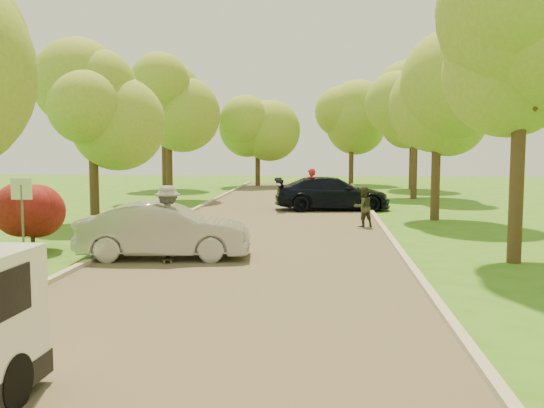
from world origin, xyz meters
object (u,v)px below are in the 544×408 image
(longboard, at_px, (169,257))
(person_striped, at_px, (311,190))
(dark_sedan, at_px, (332,194))
(person_olive, at_px, (363,207))
(street_sign, at_px, (22,202))
(silver_sedan, at_px, (165,231))
(skateboarder, at_px, (168,221))

(longboard, distance_m, person_striped, 13.12)
(dark_sedan, xyz_separation_m, person_striped, (-0.97, -0.37, 0.21))
(dark_sedan, bearing_deg, person_olive, -176.59)
(person_olive, bearing_deg, person_striped, -95.32)
(street_sign, bearing_deg, person_olive, 39.30)
(longboard, bearing_deg, dark_sedan, -119.29)
(street_sign, distance_m, dark_sedan, 15.72)
(silver_sedan, xyz_separation_m, dark_sedan, (4.60, 12.63, 0.03))
(longboard, bearing_deg, person_striped, -115.77)
(longboard, distance_m, person_olive, 8.95)
(street_sign, relative_size, longboard, 2.21)
(person_striped, bearing_deg, skateboarder, 62.91)
(person_striped, bearing_deg, longboard, 62.91)
(skateboarder, distance_m, person_olive, 8.93)
(street_sign, bearing_deg, person_striped, 61.41)
(street_sign, height_order, longboard, street_sign)
(dark_sedan, bearing_deg, longboard, 154.57)
(street_sign, relative_size, person_striped, 1.11)
(street_sign, relative_size, skateboarder, 1.17)
(dark_sedan, xyz_separation_m, person_olive, (1.06, -5.94, -0.03))
(longboard, bearing_deg, person_olive, -138.33)
(dark_sedan, distance_m, person_striped, 1.06)
(street_sign, xyz_separation_m, dark_sedan, (8.10, 13.44, -0.79))
(longboard, relative_size, person_striped, 0.50)
(skateboarder, bearing_deg, silver_sedan, -72.99)
(street_sign, xyz_separation_m, person_olive, (9.16, 7.50, -0.81))
(dark_sedan, xyz_separation_m, longboard, (-4.41, -13.00, -0.67))
(dark_sedan, relative_size, longboard, 5.44)
(dark_sedan, relative_size, person_striped, 2.72)
(silver_sedan, height_order, skateboarder, skateboarder)
(street_sign, bearing_deg, skateboarder, 6.82)
(street_sign, bearing_deg, silver_sedan, 13.05)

